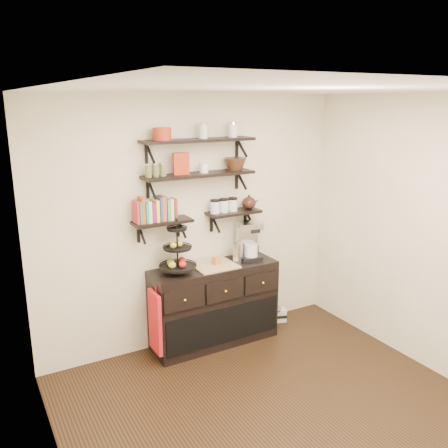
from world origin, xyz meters
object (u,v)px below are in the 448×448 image
sideboard (214,304)px  fruit_stand (178,255)px  radio (274,315)px  coffee_maker (249,241)px

sideboard → fruit_stand: (-0.42, 0.00, 0.64)m
fruit_stand → radio: bearing=3.9°
fruit_stand → radio: 1.65m
sideboard → fruit_stand: 0.76m
fruit_stand → coffee_maker: size_ratio=1.30×
radio → coffee_maker: bearing=-153.3°
sideboard → radio: (0.88, 0.09, -0.37)m
sideboard → fruit_stand: fruit_stand is taller
coffee_maker → radio: 1.11m
fruit_stand → coffee_maker: fruit_stand is taller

